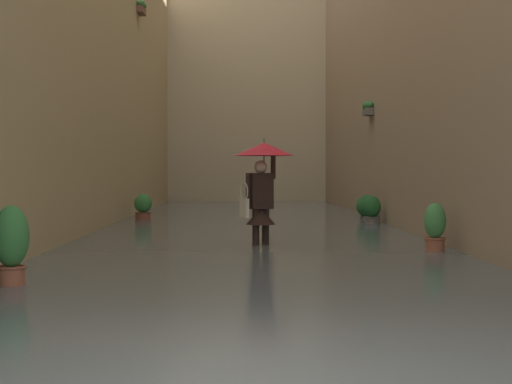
{
  "coord_description": "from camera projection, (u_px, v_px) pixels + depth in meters",
  "views": [
    {
      "loc": [
        0.15,
        4.48,
        1.45
      ],
      "look_at": [
        -0.06,
        -8.12,
        1.1
      ],
      "focal_mm": 54.93,
      "sensor_mm": 36.0,
      "label": 1
    }
  ],
  "objects": [
    {
      "name": "potted_plant_near_right",
      "position": [
        11.0,
        249.0,
        8.48
      ],
      "size": [
        0.39,
        0.39,
        1.07
      ],
      "color": "#9E563D",
      "rests_on": "ground_plane"
    },
    {
      "name": "potted_plant_far_left",
      "position": [
        435.0,
        232.0,
        12.1
      ],
      "size": [
        0.34,
        0.34,
        0.95
      ],
      "color": "#9E563D",
      "rests_on": "ground_plane"
    },
    {
      "name": "building_facade_far",
      "position": [
        247.0,
        63.0,
        32.03
      ],
      "size": [
        9.92,
        1.8,
        11.67
      ],
      "primitive_type": "cube",
      "color": "beige",
      "rests_on": "ground_plane"
    },
    {
      "name": "potted_plant_mid_left",
      "position": [
        372.0,
        213.0,
        18.22
      ],
      "size": [
        0.4,
        0.4,
        0.85
      ],
      "color": "#66605B",
      "rests_on": "ground_plane"
    },
    {
      "name": "potted_plant_far_right",
      "position": [
        143.0,
        210.0,
        19.69
      ],
      "size": [
        0.45,
        0.45,
        0.85
      ],
      "color": "brown",
      "rests_on": "ground_plane"
    },
    {
      "name": "person_wading",
      "position": [
        262.0,
        174.0,
        13.11
      ],
      "size": [
        1.0,
        1.0,
        1.99
      ],
      "color": "#4C4233",
      "rests_on": "ground_plane"
    },
    {
      "name": "ground_plane",
      "position": [
        250.0,
        234.0,
        17.91
      ],
      "size": [
        66.98,
        66.98,
        0.0
      ],
      "primitive_type": "plane",
      "color": "#605B56"
    },
    {
      "name": "flood_water",
      "position": [
        250.0,
        229.0,
        17.9
      ],
      "size": [
        7.12,
        32.79,
        0.21
      ],
      "primitive_type": "cube",
      "color": "#515B60",
      "rests_on": "ground_plane"
    },
    {
      "name": "potted_plant_near_left",
      "position": [
        367.0,
        209.0,
        19.3
      ],
      "size": [
        0.52,
        0.52,
        0.84
      ],
      "color": "#66605B",
      "rests_on": "ground_plane"
    }
  ]
}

